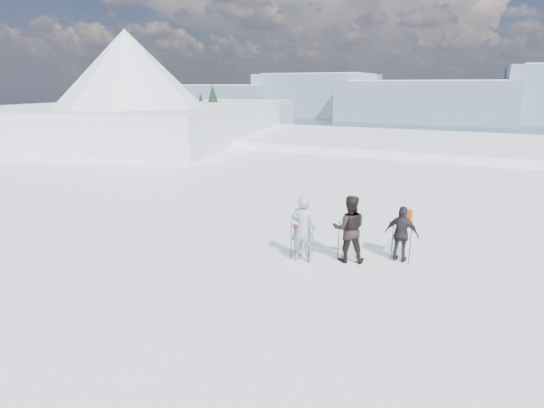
{
  "coord_description": "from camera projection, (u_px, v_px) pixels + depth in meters",
  "views": [
    {
      "loc": [
        2.62,
        -7.88,
        4.92
      ],
      "look_at": [
        -2.39,
        3.0,
        1.54
      ],
      "focal_mm": 28.0,
      "sensor_mm": 36.0,
      "label": 1
    }
  ],
  "objects": [
    {
      "name": "near_ridge",
      "position": [
        173.0,
        164.0,
        46.57
      ],
      "size": [
        31.37,
        35.68,
        25.62
      ],
      "color": "white",
      "rests_on": "ground"
    },
    {
      "name": "ski_poles",
      "position": [
        350.0,
        242.0,
        12.06
      ],
      "size": [
        3.19,
        1.19,
        1.3
      ],
      "color": "black",
      "rests_on": "ground"
    },
    {
      "name": "skis_loose",
      "position": [
        298.0,
        233.0,
        14.58
      ],
      "size": [
        1.02,
        1.56,
        0.03
      ],
      "color": "black",
      "rests_on": "ground"
    },
    {
      "name": "skier_dark",
      "position": [
        349.0,
        229.0,
        12.02
      ],
      "size": [
        1.13,
        1.0,
        1.96
      ],
      "primitive_type": "imported",
      "rotation": [
        0.0,
        0.0,
        3.46
      ],
      "color": "black",
      "rests_on": "ground"
    },
    {
      "name": "backpack",
      "position": [
        407.0,
        197.0,
        11.97
      ],
      "size": [
        0.37,
        0.24,
        0.46
      ],
      "primitive_type": "cube",
      "rotation": [
        0.0,
        0.0,
        3.0
      ],
      "color": "#C54A12",
      "rests_on": "skier_pack"
    },
    {
      "name": "far_mountain_range",
      "position": [
        504.0,
        98.0,
        396.89
      ],
      "size": [
        770.0,
        110.0,
        53.0
      ],
      "color": "slate",
      "rests_on": "ground"
    },
    {
      "name": "lake_basin",
      "position": [
        425.0,
        219.0,
        37.27
      ],
      "size": [
        820.0,
        820.0,
        71.62
      ],
      "color": "white",
      "rests_on": "ground"
    },
    {
      "name": "skier_pack",
      "position": [
        402.0,
        234.0,
        12.06
      ],
      "size": [
        1.01,
        0.53,
        1.64
      ],
      "primitive_type": "imported",
      "rotation": [
        0.0,
        0.0,
        3.0
      ],
      "color": "black",
      "rests_on": "ground"
    },
    {
      "name": "skier_grey",
      "position": [
        303.0,
        228.0,
        12.04
      ],
      "size": [
        0.76,
        0.55,
        1.97
      ],
      "primitive_type": "imported",
      "rotation": [
        0.0,
        0.0,
        3.25
      ],
      "color": "#91989E",
      "rests_on": "ground"
    }
  ]
}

